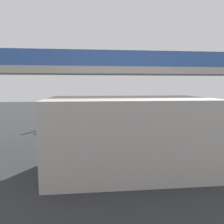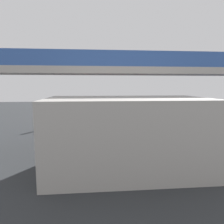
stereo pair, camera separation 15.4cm
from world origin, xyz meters
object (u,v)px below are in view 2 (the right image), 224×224
at_px(city_bus, 109,110).
at_px(bicycle_red, 196,126).
at_px(traffic_sign, 118,107).
at_px(parked_van, 194,123).
at_px(bicycle_green, 205,123).
at_px(pedestrian, 39,122).

height_order(city_bus, bicycle_red, city_bus).
xyz_separation_m(city_bus, bicycle_red, (-9.52, 3.99, -1.51)).
distance_m(bicycle_red, traffic_sign, 10.70).
relative_size(city_bus, bicycle_red, 6.52).
height_order(bicycle_red, traffic_sign, traffic_sign).
relative_size(parked_van, bicycle_green, 2.71).
xyz_separation_m(pedestrian, traffic_sign, (-9.54, -5.82, 1.00)).
height_order(city_bus, traffic_sign, city_bus).
xyz_separation_m(city_bus, pedestrian, (8.03, 2.87, -1.00)).
distance_m(city_bus, bicycle_green, 11.79).
distance_m(bicycle_red, pedestrian, 17.59).
relative_size(bicycle_green, traffic_sign, 0.63).
bearing_deg(bicycle_red, city_bus, -22.73).
bearing_deg(parked_van, traffic_sign, -53.58).
relative_size(pedestrian, traffic_sign, 0.64).
height_order(pedestrian, traffic_sign, traffic_sign).
xyz_separation_m(bicycle_green, bicycle_red, (1.93, 1.62, 0.00)).
relative_size(bicycle_green, bicycle_red, 1.00).
height_order(parked_van, bicycle_green, parked_van).
bearing_deg(pedestrian, bicycle_green, -178.51).
height_order(bicycle_green, bicycle_red, same).
relative_size(parked_van, bicycle_red, 2.71).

